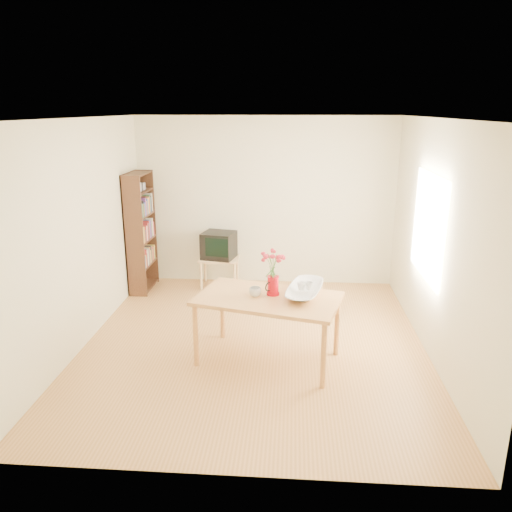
# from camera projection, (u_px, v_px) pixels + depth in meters

# --- Properties ---
(room) EXTENTS (4.50, 4.50, 4.50)m
(room) POSITION_uv_depth(u_px,v_px,m) (257.00, 238.00, 5.60)
(room) COLOR #B47B3F
(room) RESTS_ON ground
(table) EXTENTS (1.69, 1.22, 0.75)m
(table) POSITION_uv_depth(u_px,v_px,m) (268.00, 303.00, 5.39)
(table) COLOR #CB8645
(table) RESTS_ON ground
(tv_stand) EXTENTS (0.60, 0.45, 0.46)m
(tv_stand) POSITION_uv_depth(u_px,v_px,m) (219.00, 262.00, 7.79)
(tv_stand) COLOR #E2BA7F
(tv_stand) RESTS_ON ground
(bookshelf) EXTENTS (0.28, 0.70, 1.80)m
(bookshelf) POSITION_uv_depth(u_px,v_px,m) (141.00, 236.00, 7.53)
(bookshelf) COLOR #341D11
(bookshelf) RESTS_ON ground
(pitcher) EXTENTS (0.15, 0.19, 0.21)m
(pitcher) POSITION_uv_depth(u_px,v_px,m) (273.00, 286.00, 5.41)
(pitcher) COLOR red
(pitcher) RESTS_ON table
(flowers) EXTENTS (0.24, 0.24, 0.34)m
(flowers) POSITION_uv_depth(u_px,v_px,m) (273.00, 262.00, 5.33)
(flowers) COLOR #E3354A
(flowers) RESTS_ON pitcher
(mug) EXTENTS (0.14, 0.14, 0.10)m
(mug) POSITION_uv_depth(u_px,v_px,m) (255.00, 292.00, 5.37)
(mug) COLOR white
(mug) RESTS_ON table
(bowl) EXTENTS (0.63, 0.63, 0.50)m
(bowl) POSITION_uv_depth(u_px,v_px,m) (305.00, 272.00, 5.38)
(bowl) COLOR white
(bowl) RESTS_ON table
(teacup_a) EXTENTS (0.11, 0.11, 0.07)m
(teacup_a) POSITION_uv_depth(u_px,v_px,m) (301.00, 276.00, 5.40)
(teacup_a) COLOR white
(teacup_a) RESTS_ON bowl
(teacup_b) EXTENTS (0.09, 0.09, 0.07)m
(teacup_b) POSITION_uv_depth(u_px,v_px,m) (309.00, 276.00, 5.41)
(teacup_b) COLOR white
(teacup_b) RESTS_ON bowl
(television) EXTENTS (0.55, 0.52, 0.41)m
(television) POSITION_uv_depth(u_px,v_px,m) (219.00, 245.00, 7.72)
(television) COLOR black
(television) RESTS_ON tv_stand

